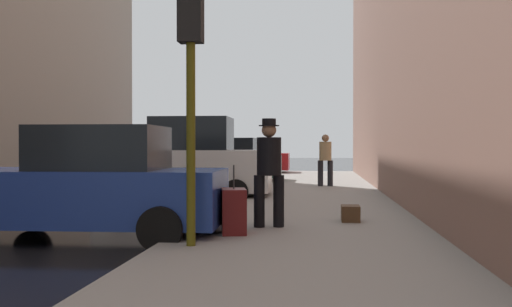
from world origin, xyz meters
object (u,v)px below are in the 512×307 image
at_px(pedestrian_with_fedora, 269,167).
at_px(rolling_suitcase, 234,211).
at_px(parked_white_van, 187,162).
at_px(pedestrian_in_tan_coat, 325,157).
at_px(traffic_light, 191,50).
at_px(parked_dark_green_sedan, 228,162).
at_px(duffel_bag, 350,213).
at_px(parked_blue_sedan, 92,186).
at_px(parked_red_hatchback, 249,158).
at_px(fire_hydrant, 260,179).

bearing_deg(pedestrian_with_fedora, rolling_suitcase, -122.21).
distance_m(parked_white_van, pedestrian_in_tan_coat, 5.40).
bearing_deg(traffic_light, pedestrian_with_fedora, 64.46).
bearing_deg(pedestrian_in_tan_coat, parked_dark_green_sedan, 140.57).
xyz_separation_m(parked_white_van, rolling_suitcase, (2.26, -6.56, -0.54)).
bearing_deg(parked_white_van, duffel_bag, -50.38).
xyz_separation_m(pedestrian_with_fedora, rolling_suitcase, (-0.47, -0.75, -0.65)).
height_order(parked_blue_sedan, duffel_bag, parked_blue_sedan).
height_order(parked_blue_sedan, pedestrian_with_fedora, pedestrian_with_fedora).
bearing_deg(traffic_light, parked_blue_sedan, 147.80).
xyz_separation_m(parked_red_hatchback, duffel_bag, (4.10, -18.74, -0.56)).
height_order(pedestrian_with_fedora, pedestrian_in_tan_coat, pedestrian_with_fedora).
relative_size(parked_white_van, fire_hydrant, 6.60).
height_order(parked_dark_green_sedan, pedestrian_in_tan_coat, pedestrian_in_tan_coat).
xyz_separation_m(traffic_light, duffel_bag, (2.25, 2.70, -2.47)).
xyz_separation_m(parked_blue_sedan, parked_red_hatchback, (0.00, 20.27, 0.00)).
relative_size(parked_white_van, rolling_suitcase, 4.47).
height_order(parked_blue_sedan, rolling_suitcase, parked_blue_sedan).
distance_m(parked_blue_sedan, parked_red_hatchback, 20.27).
bearing_deg(parked_blue_sedan, parked_red_hatchback, 90.00).
bearing_deg(rolling_suitcase, duffel_bag, 41.06).
bearing_deg(rolling_suitcase, parked_red_hatchback, 96.35).
distance_m(parked_blue_sedan, parked_white_van, 6.49).
distance_m(pedestrian_with_fedora, rolling_suitcase, 1.09).
relative_size(parked_white_van, parked_red_hatchback, 1.10).
height_order(rolling_suitcase, duffel_bag, rolling_suitcase).
bearing_deg(parked_white_van, rolling_suitcase, -70.95).
relative_size(traffic_light, pedestrian_in_tan_coat, 2.11).
height_order(parked_blue_sedan, parked_dark_green_sedan, same).
distance_m(fire_hydrant, rolling_suitcase, 8.36).
xyz_separation_m(parked_dark_green_sedan, parked_red_hatchback, (0.00, 6.82, 0.00)).
relative_size(parked_dark_green_sedan, rolling_suitcase, 4.06).
distance_m(parked_red_hatchback, traffic_light, 21.60).
xyz_separation_m(parked_blue_sedan, pedestrian_in_tan_coat, (3.77, 10.35, 0.26)).
bearing_deg(parked_white_van, fire_hydrant, 44.73).
relative_size(parked_dark_green_sedan, fire_hydrant, 6.00).
relative_size(parked_white_van, pedestrian_in_tan_coat, 2.72).
bearing_deg(parked_white_van, pedestrian_with_fedora, -64.79).
height_order(parked_blue_sedan, parked_white_van, parked_white_van).
xyz_separation_m(parked_blue_sedan, duffel_bag, (4.10, 1.53, -0.56)).
distance_m(parked_blue_sedan, fire_hydrant, 8.48).
distance_m(parked_red_hatchback, pedestrian_in_tan_coat, 10.61).
bearing_deg(pedestrian_with_fedora, duffel_bag, 31.98).
height_order(parked_blue_sedan, pedestrian_in_tan_coat, pedestrian_in_tan_coat).
distance_m(parked_blue_sedan, parked_dark_green_sedan, 13.45).
relative_size(parked_white_van, parked_dark_green_sedan, 1.10).
bearing_deg(traffic_light, fire_hydrant, 90.30).
xyz_separation_m(fire_hydrant, traffic_light, (0.05, -9.44, 2.26)).
bearing_deg(traffic_light, parked_white_van, 103.61).
xyz_separation_m(parked_dark_green_sedan, duffel_bag, (4.10, -11.92, -0.56)).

